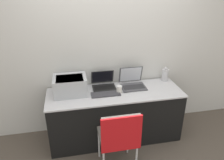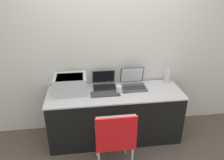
% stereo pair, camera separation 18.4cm
% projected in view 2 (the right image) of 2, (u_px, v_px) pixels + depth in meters
% --- Properties ---
extents(ground_plane, '(14.00, 14.00, 0.00)m').
position_uv_depth(ground_plane, '(118.00, 150.00, 3.12)').
color(ground_plane, brown).
extents(wall_back, '(8.00, 0.05, 2.60)m').
position_uv_depth(wall_back, '(112.00, 48.00, 3.17)').
color(wall_back, silver).
rests_on(wall_back, ground_plane).
extents(table, '(1.90, 0.63, 0.76)m').
position_uv_depth(table, '(115.00, 115.00, 3.23)').
color(table, black).
rests_on(table, ground_plane).
extents(printer, '(0.45, 0.35, 0.25)m').
position_uv_depth(printer, '(70.00, 83.00, 3.02)').
color(printer, '#B2B7BC').
rests_on(printer, table).
extents(laptop_left, '(0.33, 0.29, 0.23)m').
position_uv_depth(laptop_left, '(104.00, 84.00, 3.21)').
color(laptop_left, black).
rests_on(laptop_left, table).
extents(laptop_right, '(0.35, 0.33, 0.27)m').
position_uv_depth(laptop_right, '(133.00, 83.00, 3.21)').
color(laptop_right, '#4C4C51').
rests_on(laptop_right, table).
extents(external_keyboard, '(0.40, 0.15, 0.02)m').
position_uv_depth(external_keyboard, '(105.00, 94.00, 3.00)').
color(external_keyboard, '#3D3D42').
rests_on(external_keyboard, table).
extents(coffee_cup, '(0.08, 0.08, 0.10)m').
position_uv_depth(coffee_cup, '(119.00, 89.00, 3.03)').
color(coffee_cup, white).
rests_on(coffee_cup, table).
extents(mouse, '(0.08, 0.04, 0.04)m').
position_uv_depth(mouse, '(126.00, 92.00, 3.04)').
color(mouse, '#4C4C51').
rests_on(mouse, table).
extents(metal_pitcher, '(0.10, 0.10, 0.23)m').
position_uv_depth(metal_pitcher, '(167.00, 76.00, 3.33)').
color(metal_pitcher, silver).
rests_on(metal_pitcher, table).
extents(chair, '(0.45, 0.45, 0.90)m').
position_uv_depth(chair, '(115.00, 135.00, 2.51)').
color(chair, '#4C4742').
rests_on(chair, ground_plane).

